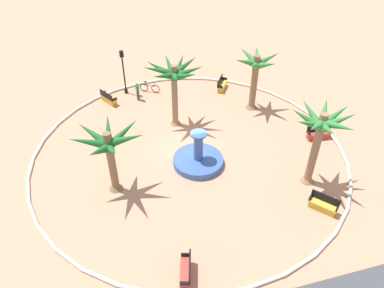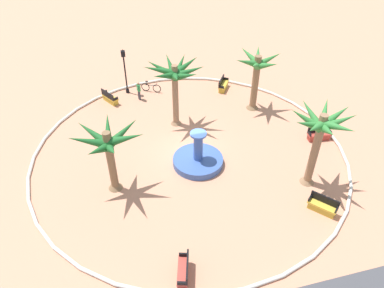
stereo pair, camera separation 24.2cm
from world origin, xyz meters
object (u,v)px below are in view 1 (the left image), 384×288
Objects in this scene: bench_southwest at (222,85)px; lamppost at (123,68)px; palm_tree_near_fountain at (174,76)px; bench_southeast at (109,99)px; palm_tree_by_curb at (321,129)px; bench_east at (186,272)px; palm_tree_mid_plaza at (255,69)px; person_cyclist_helmet at (137,90)px; bicycle_red_frame at (150,88)px; bench_west at (323,205)px; palm_tree_far_side at (108,146)px; fountain at (198,160)px; bench_north at (318,134)px.

lamppost reaches higher than bench_southwest.
bench_southeast is (4.48, -4.23, -3.55)m from palm_tree_near_fountain.
palm_tree_by_curb reaches higher than bench_southwest.
palm_tree_near_fountain is 1.29× the size of lamppost.
bench_southwest is at bearing -114.20° from bench_east.
person_cyclist_helmet is at bearing -22.52° from palm_tree_mid_plaza.
lamppost is at bearing -88.14° from bench_east.
bench_east is at bearing 85.53° from bicycle_red_frame.
bicycle_red_frame is at bearing -78.52° from palm_tree_near_fountain.
palm_tree_mid_plaza is at bearing -91.23° from bench_west.
bench_east is at bearing 111.11° from palm_tree_far_side.
bench_southeast is 1.06× the size of bicycle_red_frame.
person_cyclist_helmet is at bearing -74.06° from fountain.
palm_tree_by_curb is at bearing 124.96° from person_cyclist_helmet.
palm_tree_by_curb is 3.20× the size of bench_southwest.
bicycle_red_frame is at bearing -10.72° from bench_southwest.
palm_tree_by_curb is 11.60m from palm_tree_far_side.
palm_tree_far_side is at bearing 87.10° from bench_southeast.
bench_southwest is 0.42× the size of lamppost.
person_cyclist_helmet is at bearing 41.94° from bicycle_red_frame.
lamppost reaches higher than bench_southeast.
bench_east is 1.02× the size of bench_north.
palm_tree_mid_plaza is (-5.87, -5.35, 2.95)m from fountain.
bench_southeast and bench_southwest have the same top height.
palm_tree_far_side is at bearing 79.67° from lamppost.
bench_east is (8.63, 12.94, -2.94)m from palm_tree_mid_plaza.
bicycle_red_frame is (1.03, -5.07, -3.51)m from palm_tree_near_fountain.
palm_tree_near_fountain reaches higher than fountain.
bicycle_red_frame is at bearing -138.06° from person_cyclist_helmet.
bench_southwest is (-9.42, 0.29, 0.00)m from bench_southeast.
palm_tree_by_curb reaches higher than bench_west.
person_cyclist_helmet is (-0.81, 1.35, -1.36)m from lamppost.
bench_southeast is at bearing -82.81° from bench_east.
palm_tree_mid_plaza is 2.84× the size of bench_southeast.
palm_tree_near_fountain reaches higher than bench_north.
bench_east is at bearing 13.51° from bench_west.
palm_tree_by_curb reaches higher than bench_southeast.
fountain is at bearing 98.08° from bicycle_red_frame.
palm_tree_by_curb is 12.63m from bench_southwest.
bench_east is 17.88m from bench_southwest.
fountain is 9.20m from person_cyclist_helmet.
bench_west is 0.97× the size of person_cyclist_helmet.
person_cyclist_helmet is (8.39, -3.48, -2.40)m from palm_tree_mid_plaza.
bench_east is 16.72m from bench_southeast.
bench_east and bench_southeast have the same top height.
bench_east and bench_north have the same top height.
bench_east is at bearing 91.86° from lamppost.
palm_tree_far_side reaches higher than bench_east.
lamppost is at bearing -10.00° from bicycle_red_frame.
bench_southeast is (13.67, -8.59, 0.00)m from bench_north.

